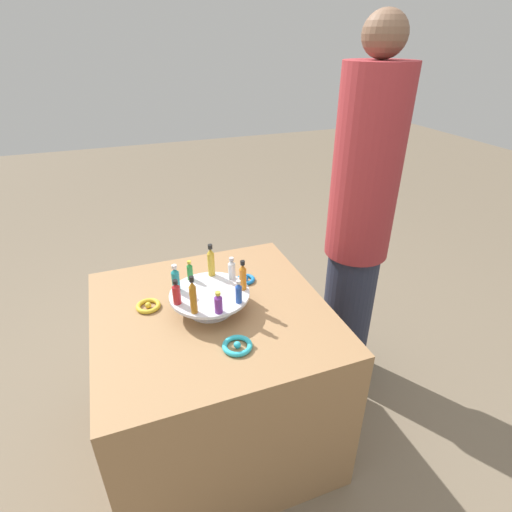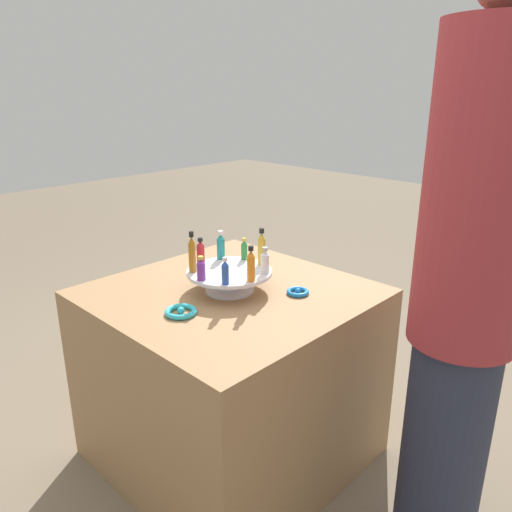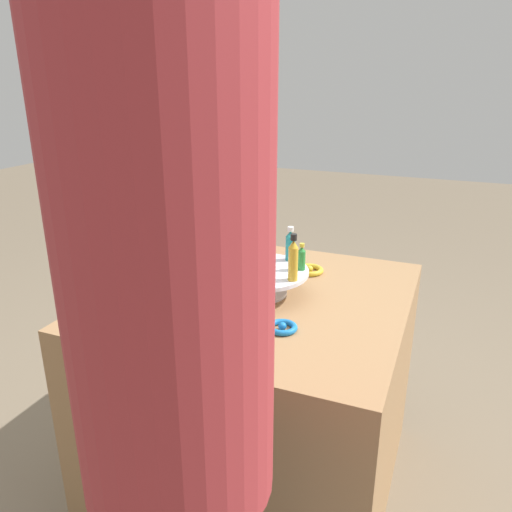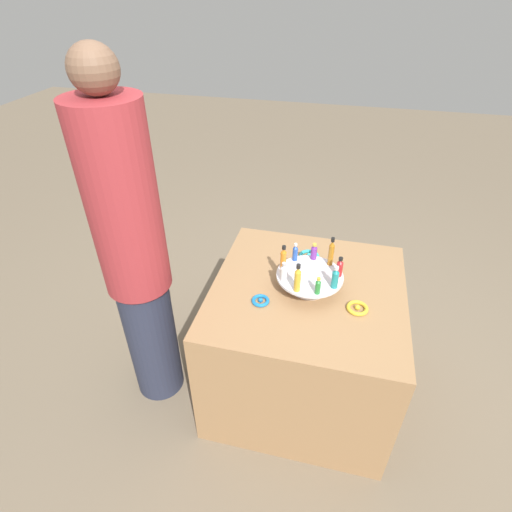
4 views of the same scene
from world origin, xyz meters
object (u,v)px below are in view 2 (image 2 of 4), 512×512
(ribbon_bow_blue, at_px, (298,292))
(display_stand, at_px, (230,277))
(bottle_clear, at_px, (265,261))
(bottle_teal, at_px, (221,246))
(ribbon_bow_gold, at_px, (209,267))
(bottle_orange, at_px, (251,265))
(bottle_gold, at_px, (262,248))
(bottle_red, at_px, (201,252))
(bottle_amber, at_px, (192,254))
(bottle_green, at_px, (244,249))
(bottle_blue, at_px, (225,272))
(bottle_purple, at_px, (202,269))
(ribbon_bow_teal, at_px, (181,312))
(person_figure, at_px, (467,292))

(ribbon_bow_blue, bearing_deg, display_stand, -143.10)
(bottle_clear, bearing_deg, bottle_teal, -178.78)
(display_stand, height_order, ribbon_bow_gold, display_stand)
(bottle_orange, bearing_deg, ribbon_bow_gold, 161.83)
(bottle_gold, bearing_deg, bottle_clear, -38.78)
(display_stand, xyz_separation_m, bottle_orange, (0.13, -0.02, 0.08))
(display_stand, height_order, bottle_red, bottle_red)
(bottle_amber, xyz_separation_m, ribbon_bow_blue, (0.28, 0.25, -0.14))
(bottle_green, bearing_deg, display_stand, -68.78)
(bottle_blue, bearing_deg, bottle_amber, -178.78)
(bottle_blue, xyz_separation_m, bottle_clear, (0.03, 0.17, 0.00))
(ribbon_bow_gold, bearing_deg, display_stand, -23.10)
(bottle_green, bearing_deg, ribbon_bow_blue, 6.28)
(bottle_blue, bearing_deg, bottle_purple, -158.78)
(bottle_green, distance_m, ribbon_bow_teal, 0.39)
(bottle_amber, height_order, bottle_clear, bottle_amber)
(bottle_green, bearing_deg, bottle_purple, -78.78)
(ribbon_bow_gold, bearing_deg, bottle_orange, -18.17)
(bottle_red, distance_m, bottle_blue, 0.23)
(display_stand, xyz_separation_m, ribbon_bow_gold, (-0.23, 0.10, -0.04))
(bottle_clear, height_order, bottle_green, bottle_clear)
(display_stand, xyz_separation_m, ribbon_bow_blue, (0.20, 0.15, -0.05))
(bottle_teal, bearing_deg, ribbon_bow_blue, 15.36)
(bottle_amber, distance_m, bottle_clear, 0.26)
(bottle_amber, distance_m, ribbon_bow_teal, 0.23)
(bottle_green, bearing_deg, person_figure, 3.85)
(bottle_orange, relative_size, bottle_gold, 0.89)
(bottle_blue, bearing_deg, bottle_green, 121.22)
(bottle_gold, distance_m, ribbon_bow_blue, 0.21)
(ribbon_bow_teal, bearing_deg, ribbon_bow_gold, 126.90)
(bottle_teal, xyz_separation_m, ribbon_bow_blue, (0.31, 0.09, -0.12))
(bottle_gold, bearing_deg, bottle_blue, -78.78)
(bottle_blue, distance_m, bottle_orange, 0.09)
(person_figure, bearing_deg, ribbon_bow_teal, 16.76)
(bottle_clear, relative_size, ribbon_bow_teal, 0.91)
(bottle_amber, relative_size, ribbon_bow_teal, 1.41)
(display_stand, bearing_deg, ribbon_bow_blue, 36.90)
(bottle_red, distance_m, bottle_purple, 0.17)
(bottle_red, bearing_deg, bottle_green, 61.22)
(bottle_red, height_order, bottle_orange, bottle_orange)
(bottle_purple, bearing_deg, person_figure, 21.77)
(bottle_clear, relative_size, ribbon_bow_gold, 1.00)
(bottle_teal, distance_m, bottle_red, 0.09)
(bottle_teal, relative_size, bottle_red, 1.12)
(bottle_clear, height_order, bottle_gold, bottle_gold)
(ribbon_bow_gold, bearing_deg, ribbon_bow_blue, 6.90)
(bottle_teal, height_order, bottle_clear, bottle_teal)
(ribbon_bow_teal, bearing_deg, ribbon_bow_blue, 66.90)
(ribbon_bow_blue, height_order, ribbon_bow_gold, ribbon_bow_gold)
(bottle_amber, distance_m, bottle_purple, 0.09)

